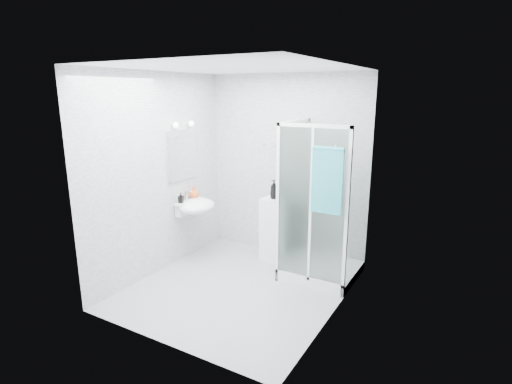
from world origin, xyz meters
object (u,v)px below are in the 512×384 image
Objects in this scene: shower_enclosure at (314,244)px; storage_cabinet at (277,229)px; wall_basin at (195,206)px; hand_towel at (327,179)px; shampoo_bottle_a at (274,189)px; soap_dispenser_black at (181,198)px; soap_dispenser_orange at (194,192)px; shampoo_bottle_b at (281,190)px.

shower_enclosure is 0.70m from storage_cabinet.
hand_towel is (1.94, -0.09, 0.61)m from wall_basin.
storage_cabinet is 3.46× the size of shampoo_bottle_a.
hand_towel is at bearing -31.70° from shampoo_bottle_a.
shower_enclosure is 1.90m from soap_dispenser_black.
shower_enclosure is 2.19× the size of storage_cabinet.
hand_towel is 2.87× the size of shampoo_bottle_a.
shower_enclosure is at bearing 5.50° from soap_dispenser_orange.
wall_basin is at bearing -150.76° from shampoo_bottle_b.
soap_dispenser_orange is 0.30m from soap_dispenser_black.
storage_cabinet is 1.30m from soap_dispenser_orange.
shampoo_bottle_b reaches higher than storage_cabinet.
shampoo_bottle_a is 1.28m from soap_dispenser_black.
shampoo_bottle_a is at bearing -120.45° from storage_cabinet.
hand_towel reaches higher than shampoo_bottle_b.
shower_enclosure is at bearing 14.72° from soap_dispenser_black.
wall_basin is 1.12m from shampoo_bottle_a.
wall_basin is 3.27× the size of soap_dispenser_orange.
storage_cabinet is 0.59m from shampoo_bottle_a.
storage_cabinet is at bearing 29.29° from wall_basin.
soap_dispenser_black is (-0.12, -0.15, 0.14)m from wall_basin.
shampoo_bottle_a is at bearing 28.00° from wall_basin.
shower_enclosure is at bearing -16.09° from shampoo_bottle_a.
wall_basin is at bearing 50.63° from soap_dispenser_black.
shampoo_bottle_b is at bearing 43.17° from shampoo_bottle_a.
wall_basin is 2.12× the size of shampoo_bottle_a.
shampoo_bottle_a is (0.97, 0.51, 0.25)m from wall_basin.
soap_dispenser_orange reaches higher than wall_basin.
soap_dispenser_black is (-1.78, -0.47, 0.49)m from shower_enclosure.
storage_cabinet is 1.48m from hand_towel.
wall_basin is at bearing -146.22° from storage_cabinet.
storage_cabinet is 3.81× the size of shampoo_bottle_b.
soap_dispenser_orange is at bearing -161.29° from shampoo_bottle_a.
soap_dispenser_orange is (-1.12, -0.42, 0.49)m from storage_cabinet.
soap_dispenser_orange reaches higher than soap_dispenser_black.
soap_dispenser_black is (-1.16, -0.73, -0.10)m from shampoo_bottle_b.
shower_enclosure is 1.72m from wall_basin.
shower_enclosure reaches higher than soap_dispenser_black.
shampoo_bottle_b reaches higher than soap_dispenser_black.
shower_enclosure is 0.89m from shampoo_bottle_b.
shampoo_bottle_b is (0.07, 0.07, -0.01)m from shampoo_bottle_a.
storage_cabinet is at bearing 55.06° from shampoo_bottle_a.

